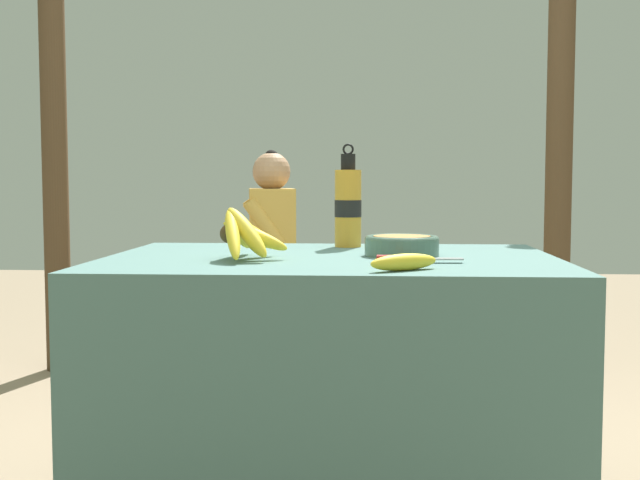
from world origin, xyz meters
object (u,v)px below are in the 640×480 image
at_px(water_bottle, 348,206).
at_px(support_post_far, 560,102).
at_px(loose_banana_front, 404,262).
at_px(banana_bunch_green, 411,275).
at_px(knife, 407,259).
at_px(wooden_bench, 299,303).
at_px(serving_bowl, 402,244).
at_px(banana_bunch_ripe, 244,233).
at_px(seated_vendor, 261,250).
at_px(support_post_near, 54,105).

height_order(water_bottle, support_post_far, support_post_far).
xyz_separation_m(loose_banana_front, banana_bunch_green, (0.11, 1.84, -0.25)).
bearing_deg(support_post_far, banana_bunch_green, -163.95).
xyz_separation_m(knife, wooden_bench, (-0.42, 1.67, -0.37)).
xyz_separation_m(wooden_bench, banana_bunch_green, (0.52, -0.00, 0.13)).
bearing_deg(serving_bowl, loose_banana_front, -91.50).
relative_size(banana_bunch_ripe, seated_vendor, 0.31).
xyz_separation_m(banana_bunch_green, support_post_far, (0.70, 0.20, 0.79)).
bearing_deg(banana_bunch_green, loose_banana_front, -93.50).
bearing_deg(loose_banana_front, seated_vendor, 107.61).
height_order(knife, support_post_far, support_post_far).
height_order(loose_banana_front, support_post_near, support_post_near).
bearing_deg(banana_bunch_green, support_post_near, 173.39).
relative_size(water_bottle, wooden_bench, 0.18).
xyz_separation_m(banana_bunch_ripe, seated_vendor, (-0.17, 1.57, -0.18)).
height_order(loose_banana_front, wooden_bench, loose_banana_front).
distance_m(loose_banana_front, support_post_near, 2.66).
bearing_deg(knife, support_post_far, 64.19).
distance_m(banana_bunch_ripe, seated_vendor, 1.59).
bearing_deg(banana_bunch_green, banana_bunch_ripe, -107.70).
bearing_deg(support_post_near, support_post_far, 0.00).
bearing_deg(support_post_far, support_post_near, 180.00).
bearing_deg(seated_vendor, loose_banana_front, 98.49).
bearing_deg(banana_bunch_green, knife, -93.36).
bearing_deg(loose_banana_front, banana_bunch_ripe, 149.87).
relative_size(serving_bowl, seated_vendor, 0.19).
bearing_deg(knife, seated_vendor, 106.97).
relative_size(knife, support_post_near, 0.08).
xyz_separation_m(knife, banana_bunch_green, (0.10, 1.67, -0.24)).
bearing_deg(support_post_near, serving_bowl, -45.97).
relative_size(wooden_bench, support_post_far, 0.67).
relative_size(serving_bowl, support_post_near, 0.08).
bearing_deg(banana_bunch_ripe, banana_bunch_green, 72.30).
bearing_deg(serving_bowl, support_post_near, 134.03).
relative_size(banana_bunch_ripe, water_bottle, 1.05).
bearing_deg(banana_bunch_green, support_post_far, 16.05).
bearing_deg(serving_bowl, water_bottle, 118.56).
xyz_separation_m(water_bottle, banana_bunch_green, (0.26, 1.20, -0.35)).
relative_size(banana_bunch_ripe, support_post_far, 0.13).
relative_size(serving_bowl, knife, 0.94).
distance_m(water_bottle, support_post_far, 1.75).
xyz_separation_m(seated_vendor, banana_bunch_green, (0.68, 0.04, -0.12)).
bearing_deg(wooden_bench, banana_bunch_green, -0.46).
relative_size(water_bottle, seated_vendor, 0.29).
bearing_deg(support_post_near, knife, -48.90).
height_order(banana_bunch_ripe, serving_bowl, banana_bunch_ripe).
xyz_separation_m(serving_bowl, support_post_far, (0.80, 1.68, 0.54)).
distance_m(banana_bunch_ripe, support_post_near, 2.23).
distance_m(wooden_bench, seated_vendor, 0.30).
distance_m(loose_banana_front, seated_vendor, 1.90).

